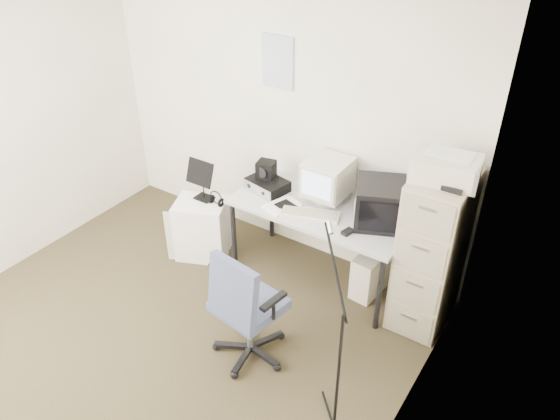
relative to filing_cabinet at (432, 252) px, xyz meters
The scene contains 22 objects.
floor 2.26m from the filing_cabinet, 136.87° to the right, with size 3.60×3.60×0.01m, color #2C2617.
ceiling 2.85m from the filing_cabinet, 136.87° to the right, with size 3.60×3.60×0.01m, color white.
wall_back 1.72m from the filing_cabinet, 168.55° to the left, with size 3.60×0.02×2.50m, color white.
wall_right 1.61m from the filing_cabinet, 81.54° to the right, with size 0.02×3.60×2.50m, color white.
wall_calendar 1.97m from the filing_cabinet, 169.10° to the left, with size 0.30×0.02×0.44m, color white.
filing_cabinet is the anchor object (origin of this frame).
printer 0.74m from the filing_cabinet, 90.00° to the right, with size 0.45×0.31×0.17m, color beige.
desk 0.99m from the filing_cabinet, behind, with size 1.50×0.70×0.73m, color #BABABA.
crt_monitor 1.01m from the filing_cabinet, behind, with size 0.34×0.36×0.38m, color beige.
crt_tv 0.54m from the filing_cabinet, behind, with size 0.38×0.40×0.34m, color black.
desk_speaker 0.66m from the filing_cabinet, behind, with size 0.08×0.08×0.15m, color #BDB6A9.
keyboard 0.99m from the filing_cabinet, 169.15° to the right, with size 0.48×0.17×0.03m, color beige.
mouse 0.65m from the filing_cabinet, 158.33° to the right, with size 0.06×0.10×0.03m, color black.
radio_receiver 1.49m from the filing_cabinet, behind, with size 0.34×0.25×0.10m, color black.
radio_speaker 1.55m from the filing_cabinet, behind, with size 0.15×0.14×0.15m, color black.
papers 1.24m from the filing_cabinet, behind, with size 0.21×0.28×0.02m, color white.
pc_tower 0.66m from the filing_cabinet, behind, with size 0.19×0.42×0.39m, color beige.
office_chair 1.44m from the filing_cabinet, 130.59° to the right, with size 0.57×0.57×0.99m, color #42475A.
side_cart 2.09m from the filing_cabinet, behind, with size 0.45×0.36×0.56m, color white.
music_stand 2.06m from the filing_cabinet, behind, with size 0.27×0.14×0.40m, color black.
headphones 1.90m from the filing_cabinet, behind, with size 0.14×0.14×0.03m, color black.
mic_stand 1.32m from the filing_cabinet, 93.95° to the right, with size 0.02×0.02×1.31m, color black.
Camera 1 is at (2.42, -1.91, 3.16)m, focal length 35.00 mm.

